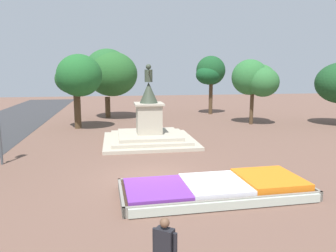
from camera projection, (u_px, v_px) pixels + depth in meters
name	position (u px, v px, depth m)	size (l,w,h in m)	color
ground_plane	(152.00, 179.00, 14.08)	(92.26, 92.26, 0.00)	brown
flower_planter	(219.00, 188.00, 12.24)	(7.15, 3.19, 0.57)	#38281C
statue_monument	(149.00, 129.00, 21.01)	(5.78, 5.78, 4.97)	#B2A894
pedestrian_with_handbag	(165.00, 249.00, 6.84)	(0.48, 0.40, 1.61)	red
park_tree_far_left	(110.00, 73.00, 30.92)	(4.97, 5.05, 6.60)	#4C3823
park_tree_behind_statue	(210.00, 72.00, 34.16)	(3.20, 2.98, 6.06)	#4C3823
park_tree_far_right	(256.00, 78.00, 27.65)	(3.71, 3.66, 5.50)	#4C3823
park_tree_street_side	(78.00, 77.00, 25.30)	(3.69, 3.94, 5.81)	#4C3823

